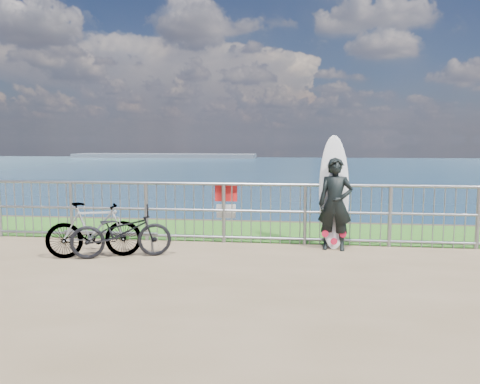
# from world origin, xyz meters

# --- Properties ---
(grass_strip) EXTENTS (120.00, 120.00, 0.00)m
(grass_strip) POSITION_xyz_m (0.00, 2.70, 0.01)
(grass_strip) COLOR #2B6A1D
(grass_strip) RESTS_ON ground
(seascape) EXTENTS (260.00, 260.00, 5.00)m
(seascape) POSITION_xyz_m (-43.75, 147.49, -4.03)
(seascape) COLOR brown
(seascape) RESTS_ON ground
(railing) EXTENTS (10.06, 0.10, 1.13)m
(railing) POSITION_xyz_m (0.01, 1.60, 0.58)
(railing) COLOR gray
(railing) RESTS_ON ground
(surfer) EXTENTS (0.63, 0.45, 1.61)m
(surfer) POSITION_xyz_m (1.51, 1.26, 0.80)
(surfer) COLOR black
(surfer) RESTS_ON ground
(surfboard) EXTENTS (0.53, 0.47, 2.01)m
(surfboard) POSITION_xyz_m (1.50, 1.44, 0.93)
(surfboard) COLOR white
(surfboard) RESTS_ON ground
(bicycle_near) EXTENTS (1.70, 1.06, 0.84)m
(bicycle_near) POSITION_xyz_m (-1.99, 0.29, 0.42)
(bicycle_near) COLOR black
(bicycle_near) RESTS_ON ground
(bicycle_far) EXTENTS (1.58, 0.85, 0.91)m
(bicycle_far) POSITION_xyz_m (-2.43, 0.22, 0.46)
(bicycle_far) COLOR black
(bicycle_far) RESTS_ON ground
(bike_rack) EXTENTS (1.67, 0.05, 0.35)m
(bike_rack) POSITION_xyz_m (-2.33, 0.67, 0.29)
(bike_rack) COLOR gray
(bike_rack) RESTS_ON ground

